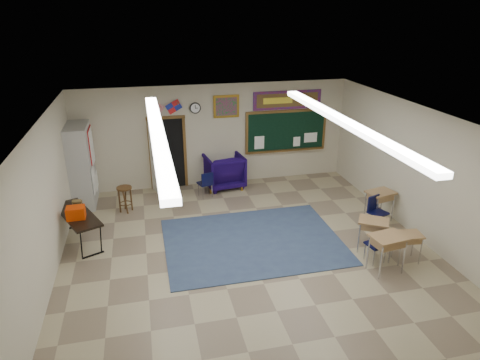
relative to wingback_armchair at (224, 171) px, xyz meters
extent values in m
plane|color=tan|center=(-0.18, -4.15, -0.50)|extent=(9.00, 9.00, 0.00)
cube|color=beige|center=(-0.18, 0.35, 1.00)|extent=(8.00, 0.04, 3.00)
cube|color=beige|center=(-4.18, -4.15, 1.00)|extent=(0.04, 9.00, 3.00)
cube|color=beige|center=(3.82, -4.15, 1.00)|extent=(0.04, 9.00, 3.00)
cube|color=white|center=(-0.18, -4.15, 2.50)|extent=(8.00, 9.00, 0.04)
cube|color=#344963|center=(0.02, -3.35, -0.49)|extent=(4.00, 3.00, 0.02)
cube|color=black|center=(-1.58, 0.34, 0.55)|extent=(0.95, 0.04, 2.10)
cube|color=silver|center=(-1.92, -0.10, 0.53)|extent=(0.35, 0.86, 2.05)
cube|color=brown|center=(2.02, 0.32, 1.00)|extent=(2.55, 0.05, 1.30)
cube|color=black|center=(2.02, 0.30, 1.00)|extent=(2.40, 0.03, 1.15)
cube|color=brown|center=(2.02, 0.26, 0.40)|extent=(2.40, 0.12, 0.04)
cube|color=#A20D13|center=(2.02, 0.32, 1.95)|extent=(2.10, 0.04, 0.55)
cube|color=brown|center=(2.02, 0.31, 1.95)|extent=(1.90, 0.03, 0.40)
cube|color=#9E731E|center=(0.17, 0.32, 1.85)|extent=(0.75, 0.05, 0.65)
cube|color=#A51466|center=(0.17, 0.30, 1.85)|extent=(0.62, 0.03, 0.52)
cylinder|color=black|center=(-0.73, 0.32, 1.85)|extent=(0.32, 0.05, 0.32)
cylinder|color=white|center=(-0.73, 0.30, 1.85)|extent=(0.26, 0.02, 0.26)
cube|color=#A5A4A0|center=(-3.90, -0.30, 0.60)|extent=(0.55, 1.25, 2.20)
imported|color=#120539|center=(0.00, 0.00, 0.00)|extent=(1.21, 1.24, 1.01)
cube|color=#9A7848|center=(2.47, -4.32, 0.23)|extent=(0.78, 0.73, 0.04)
cube|color=olive|center=(2.47, -4.32, 0.12)|extent=(0.67, 0.62, 0.13)
cube|color=#9A7848|center=(3.37, -3.04, 0.26)|extent=(0.75, 0.62, 0.04)
cube|color=olive|center=(3.37, -3.04, 0.15)|extent=(0.64, 0.53, 0.13)
cube|color=#9A7848|center=(2.34, -5.10, 0.28)|extent=(0.74, 0.59, 0.04)
cube|color=olive|center=(2.34, -5.10, 0.17)|extent=(0.64, 0.50, 0.13)
cube|color=#9A7848|center=(2.97, -4.86, 0.13)|extent=(0.59, 0.47, 0.04)
cube|color=olive|center=(2.97, -4.86, 0.04)|extent=(0.51, 0.40, 0.11)
cube|color=black|center=(-3.83, -2.45, 0.19)|extent=(1.24, 1.82, 0.05)
cube|color=#D33A03|center=(-3.81, -2.69, 0.35)|extent=(0.38, 0.29, 0.27)
cylinder|color=#4D3317|center=(-2.83, -1.08, 0.16)|extent=(0.39, 0.39, 0.05)
torus|color=#4D3317|center=(-2.83, -1.08, -0.27)|extent=(0.32, 0.32, 0.02)
camera|label=1|loc=(-2.22, -11.65, 4.53)|focal=32.00mm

